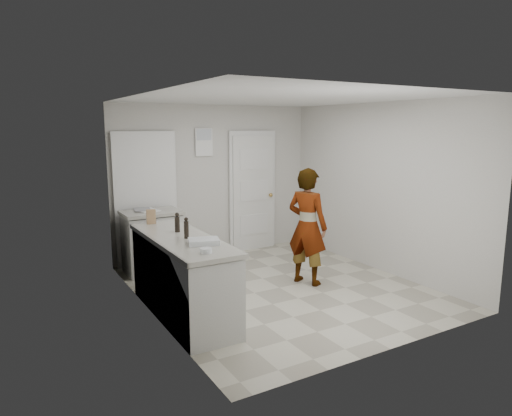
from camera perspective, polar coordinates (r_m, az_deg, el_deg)
ground at (r=6.26m, az=2.94°, el=-9.92°), size 4.00×4.00×0.00m
room_shell at (r=7.60m, az=-6.15°, el=1.58°), size 4.00×4.00×4.00m
main_counter at (r=5.33m, az=-9.15°, el=-8.81°), size 0.64×1.96×0.93m
side_counter at (r=6.98m, az=-12.81°, el=-4.37°), size 0.84×0.61×0.93m
person at (r=6.27m, az=6.42°, el=-2.31°), size 0.59×0.69×1.61m
cake_mix_box at (r=5.94m, az=-12.98°, el=-1.07°), size 0.12×0.07×0.18m
spice_jar at (r=5.45m, az=-9.78°, el=-2.55°), size 0.05×0.05×0.07m
oil_cruet_a at (r=5.42m, az=-9.82°, el=-1.83°), size 0.06×0.06×0.23m
oil_cruet_b at (r=5.09m, az=-8.71°, el=-2.52°), size 0.05×0.05×0.24m
baking_dish at (r=4.85m, az=-6.55°, el=-4.20°), size 0.37×0.31×0.06m
egg_bowl at (r=4.51m, az=-6.27°, el=-5.30°), size 0.12×0.12×0.05m
papers at (r=6.92m, az=-13.42°, el=-0.27°), size 0.33×0.39×0.01m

